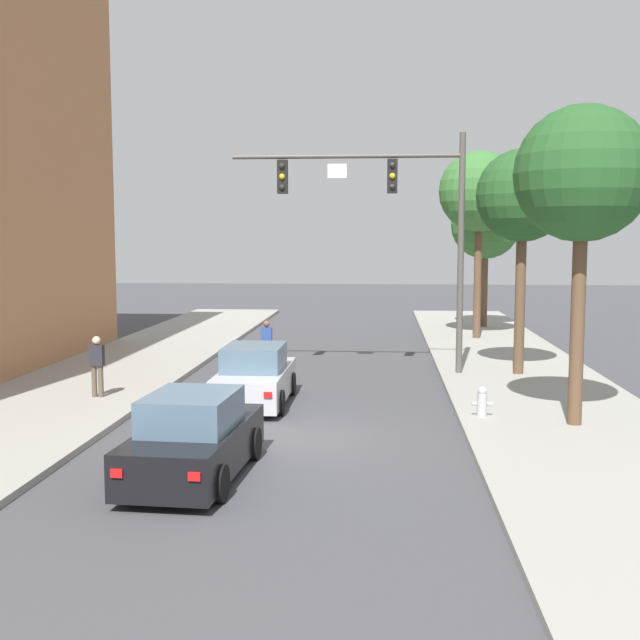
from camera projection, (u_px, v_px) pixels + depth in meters
ground_plane at (283, 439)px, 17.39m from camera, size 120.00×120.00×0.00m
sidewalk_right at (585, 441)px, 16.88m from camera, size 5.00×60.00×0.15m
traffic_signal_mast at (394, 207)px, 24.76m from camera, size 7.29×0.38×7.50m
car_lead_silver at (255, 378)px, 20.94m from camera, size 1.85×4.25×1.60m
car_following_black at (194, 439)px, 14.50m from camera, size 2.02×4.33×1.60m
pedestrian_sidewalk_left_walker at (97, 363)px, 21.18m from camera, size 0.36×0.22×1.64m
pedestrian_crossing_road at (267, 342)px, 26.70m from camera, size 0.36×0.22×1.64m
fire_hydrant at (482, 402)px, 18.91m from camera, size 0.48×0.24×0.72m
street_tree_nearest at (582, 176)px, 17.57m from camera, size 3.04×3.04×7.20m
street_tree_second at (523, 197)px, 24.40m from camera, size 2.87×2.87×7.00m
street_tree_third at (479, 192)px, 33.36m from camera, size 3.41×3.41×7.93m
street_tree_farthest at (486, 225)px, 37.82m from camera, size 3.30×3.30×6.57m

